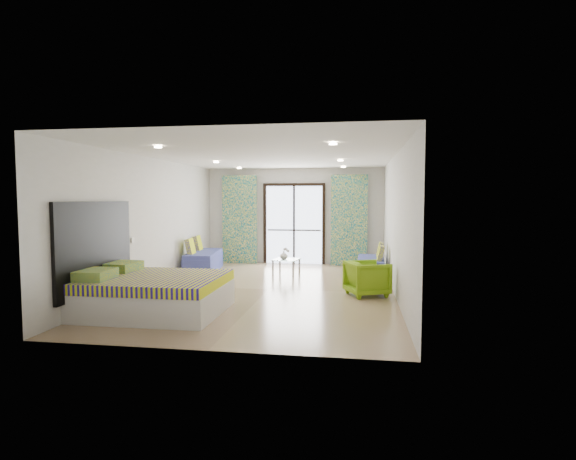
# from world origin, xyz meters

# --- Properties ---
(floor) EXTENTS (5.00, 7.50, 0.01)m
(floor) POSITION_xyz_m (0.00, 0.00, 0.00)
(floor) COLOR #947758
(floor) RESTS_ON ground
(ceiling) EXTENTS (5.00, 7.50, 0.01)m
(ceiling) POSITION_xyz_m (0.00, 0.00, 2.70)
(ceiling) COLOR silver
(ceiling) RESTS_ON ground
(wall_back) EXTENTS (5.00, 0.01, 2.70)m
(wall_back) POSITION_xyz_m (0.00, 3.75, 1.35)
(wall_back) COLOR silver
(wall_back) RESTS_ON ground
(wall_front) EXTENTS (5.00, 0.01, 2.70)m
(wall_front) POSITION_xyz_m (0.00, -3.75, 1.35)
(wall_front) COLOR silver
(wall_front) RESTS_ON ground
(wall_left) EXTENTS (0.01, 7.50, 2.70)m
(wall_left) POSITION_xyz_m (-2.50, 0.00, 1.35)
(wall_left) COLOR silver
(wall_left) RESTS_ON ground
(wall_right) EXTENTS (0.01, 7.50, 2.70)m
(wall_right) POSITION_xyz_m (2.50, 0.00, 1.35)
(wall_right) COLOR silver
(wall_right) RESTS_ON ground
(balcony_door) EXTENTS (1.76, 0.08, 2.28)m
(balcony_door) POSITION_xyz_m (0.00, 3.72, 1.26)
(balcony_door) COLOR black
(balcony_door) RESTS_ON floor
(balcony_rail) EXTENTS (1.52, 0.03, 0.04)m
(balcony_rail) POSITION_xyz_m (0.00, 3.73, 0.95)
(balcony_rail) COLOR #595451
(balcony_rail) RESTS_ON balcony_door
(curtain_left) EXTENTS (1.00, 0.10, 2.50)m
(curtain_left) POSITION_xyz_m (-1.55, 3.57, 1.25)
(curtain_left) COLOR silver
(curtain_left) RESTS_ON floor
(curtain_right) EXTENTS (1.00, 0.10, 2.50)m
(curtain_right) POSITION_xyz_m (1.55, 3.57, 1.25)
(curtain_right) COLOR silver
(curtain_right) RESTS_ON floor
(downlight_a) EXTENTS (0.12, 0.12, 0.02)m
(downlight_a) POSITION_xyz_m (-1.40, -2.00, 2.67)
(downlight_a) COLOR #FFE0B2
(downlight_a) RESTS_ON ceiling
(downlight_b) EXTENTS (0.12, 0.12, 0.02)m
(downlight_b) POSITION_xyz_m (1.40, -2.00, 2.67)
(downlight_b) COLOR #FFE0B2
(downlight_b) RESTS_ON ceiling
(downlight_c) EXTENTS (0.12, 0.12, 0.02)m
(downlight_c) POSITION_xyz_m (-1.40, 1.00, 2.67)
(downlight_c) COLOR #FFE0B2
(downlight_c) RESTS_ON ceiling
(downlight_d) EXTENTS (0.12, 0.12, 0.02)m
(downlight_d) POSITION_xyz_m (1.40, 1.00, 2.67)
(downlight_d) COLOR #FFE0B2
(downlight_d) RESTS_ON ceiling
(downlight_e) EXTENTS (0.12, 0.12, 0.02)m
(downlight_e) POSITION_xyz_m (-1.40, 3.00, 2.67)
(downlight_e) COLOR #FFE0B2
(downlight_e) RESTS_ON ceiling
(downlight_f) EXTENTS (0.12, 0.12, 0.02)m
(downlight_f) POSITION_xyz_m (1.40, 3.00, 2.67)
(downlight_f) COLOR #FFE0B2
(downlight_f) RESTS_ON ceiling
(headboard) EXTENTS (0.06, 2.10, 1.50)m
(headboard) POSITION_xyz_m (-2.46, -2.12, 1.05)
(headboard) COLOR black
(headboard) RESTS_ON floor
(switch_plate) EXTENTS (0.02, 0.10, 0.10)m
(switch_plate) POSITION_xyz_m (-2.47, -0.87, 1.05)
(switch_plate) COLOR silver
(switch_plate) RESTS_ON wall_left
(bed) EXTENTS (2.17, 1.77, 0.75)m
(bed) POSITION_xyz_m (-1.48, -2.12, 0.31)
(bed) COLOR silver
(bed) RESTS_ON floor
(daybed_left) EXTENTS (0.91, 1.84, 0.87)m
(daybed_left) POSITION_xyz_m (-2.12, 2.06, 0.27)
(daybed_left) COLOR #3D4693
(daybed_left) RESTS_ON floor
(daybed_right) EXTENTS (0.66, 1.60, 0.78)m
(daybed_right) POSITION_xyz_m (2.11, 1.85, 0.24)
(daybed_right) COLOR #3D4693
(daybed_right) RESTS_ON floor
(coffee_table) EXTENTS (0.67, 0.67, 0.67)m
(coffee_table) POSITION_xyz_m (0.08, 1.78, 0.34)
(coffee_table) COLOR silver
(coffee_table) RESTS_ON floor
(vase) EXTENTS (0.21, 0.22, 0.19)m
(vase) POSITION_xyz_m (0.03, 1.74, 0.48)
(vase) COLOR white
(vase) RESTS_ON coffee_table
(armchair) EXTENTS (0.89, 0.91, 0.73)m
(armchair) POSITION_xyz_m (1.97, -0.29, 0.36)
(armchair) COLOR #74A515
(armchair) RESTS_ON floor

